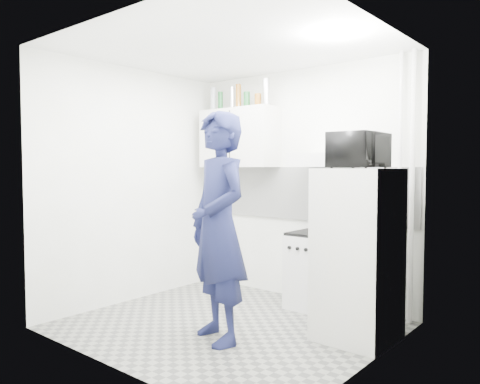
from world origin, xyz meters
The scene contains 24 objects.
floor centered at (0.00, 0.00, 0.00)m, with size 2.80×2.80×0.00m, color slate.
ceiling centered at (0.00, 0.00, 2.60)m, with size 2.80×2.80×0.00m, color white.
wall_back centered at (0.00, 1.25, 1.30)m, with size 2.80×2.80×0.00m, color white.
wall_left centered at (-1.40, 0.00, 1.30)m, with size 2.60×2.60×0.00m, color white.
wall_right centered at (1.40, 0.00, 1.30)m, with size 2.60×2.60×0.00m, color white.
person centered at (0.19, -0.33, 0.99)m, with size 0.72×0.47×1.97m, color #14183C.
stove centered at (0.35, 1.00, 0.39)m, with size 0.49×0.49×0.78m, color silver.
fridge centered at (1.10, 0.45, 0.74)m, with size 0.62×0.62×1.49m, color silver.
stove_top centered at (0.35, 1.00, 0.80)m, with size 0.47×0.47×0.03m, color black.
saucepan centered at (0.40, 0.99, 0.86)m, with size 0.19×0.19×0.11m, color silver.
microwave centered at (1.10, 0.45, 1.64)m, with size 0.37×0.55×0.30m, color black.
bottle_a centered at (-1.17, 1.07, 2.35)m, with size 0.07×0.07×0.30m, color #B2B7BC.
bottle_b centered at (-1.05, 1.07, 2.32)m, with size 0.06×0.06×0.23m, color #144C1E.
bottle_c centered at (-0.86, 1.07, 2.34)m, with size 0.07×0.07×0.27m, color silver.
bottle_d centered at (-0.76, 1.07, 2.35)m, with size 0.07×0.07×0.29m, color brown.
canister_a centered at (-0.63, 1.07, 2.30)m, with size 0.08×0.08×0.19m, color #144C1E.
canister_b centered at (-0.47, 1.07, 2.28)m, with size 0.08×0.08×0.15m, color brown.
bottle_e centered at (-0.35, 1.07, 2.36)m, with size 0.08×0.08×0.31m, color silver.
upper_cabinet centered at (-0.75, 1.07, 1.85)m, with size 1.00×0.35×0.70m, color silver.
range_hood centered at (0.45, 1.00, 1.57)m, with size 0.60×0.50×0.14m, color silver.
backsplash centered at (0.00, 1.24, 1.20)m, with size 2.74×0.03×0.60m, color white.
pipe_a centered at (1.30, 1.17, 1.30)m, with size 0.05×0.05×2.60m, color silver.
pipe_b centered at (1.18, 1.17, 1.30)m, with size 0.04×0.04×2.60m, color silver.
ceiling_spot_fixture centered at (1.00, 0.20, 2.57)m, with size 0.10×0.10×0.02m, color white.
Camera 1 is at (2.87, -3.28, 1.49)m, focal length 35.00 mm.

